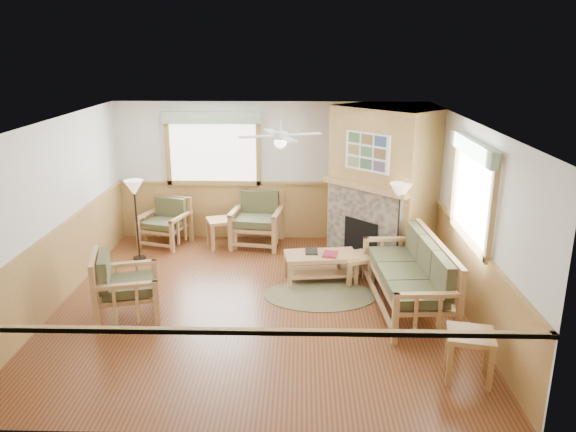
{
  "coord_description": "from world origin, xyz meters",
  "views": [
    {
      "loc": [
        0.61,
        -7.7,
        3.72
      ],
      "look_at": [
        0.4,
        0.7,
        1.15
      ],
      "focal_mm": 35.0,
      "sensor_mm": 36.0,
      "label": 1
    }
  ],
  "objects_px": {
    "sofa": "(407,274)",
    "armchair_back_right": "(257,220)",
    "footstool": "(355,268)",
    "floor_lamp_right": "(398,230)",
    "armchair_back_left": "(165,222)",
    "end_table_chairs": "(222,233)",
    "coffee_table": "(321,267)",
    "end_table_sofa": "(469,356)",
    "floor_lamp_left": "(137,220)",
    "armchair_left": "(126,285)"
  },
  "relations": [
    {
      "from": "sofa",
      "to": "floor_lamp_right",
      "type": "bearing_deg",
      "value": 173.52
    },
    {
      "from": "armchair_back_left",
      "to": "armchair_back_right",
      "type": "bearing_deg",
      "value": 18.29
    },
    {
      "from": "end_table_sofa",
      "to": "sofa",
      "type": "bearing_deg",
      "value": 101.76
    },
    {
      "from": "armchair_left",
      "to": "footstool",
      "type": "bearing_deg",
      "value": -82.66
    },
    {
      "from": "armchair_back_right",
      "to": "footstool",
      "type": "distance_m",
      "value": 2.43
    },
    {
      "from": "end_table_sofa",
      "to": "footstool",
      "type": "xyz_separation_m",
      "value": [
        -1.05,
        2.82,
        -0.08
      ]
    },
    {
      "from": "sofa",
      "to": "armchair_back_right",
      "type": "relative_size",
      "value": 2.18
    },
    {
      "from": "coffee_table",
      "to": "end_table_sofa",
      "type": "xyz_separation_m",
      "value": [
        1.62,
        -2.8,
        0.06
      ]
    },
    {
      "from": "armchair_back_right",
      "to": "armchair_left",
      "type": "height_order",
      "value": "armchair_back_right"
    },
    {
      "from": "footstool",
      "to": "floor_lamp_right",
      "type": "xyz_separation_m",
      "value": [
        0.72,
        0.25,
        0.58
      ]
    },
    {
      "from": "armchair_back_left",
      "to": "end_table_chairs",
      "type": "distance_m",
      "value": 1.13
    },
    {
      "from": "sofa",
      "to": "floor_lamp_right",
      "type": "distance_m",
      "value": 1.24
    },
    {
      "from": "armchair_back_right",
      "to": "coffee_table",
      "type": "bearing_deg",
      "value": -47.17
    },
    {
      "from": "armchair_back_right",
      "to": "floor_lamp_right",
      "type": "distance_m",
      "value": 2.85
    },
    {
      "from": "armchair_back_left",
      "to": "end_table_sofa",
      "type": "relative_size",
      "value": 1.52
    },
    {
      "from": "end_table_chairs",
      "to": "coffee_table",
      "type": "bearing_deg",
      "value": -39.91
    },
    {
      "from": "armchair_back_left",
      "to": "coffee_table",
      "type": "xyz_separation_m",
      "value": [
        2.95,
        -1.67,
        -0.21
      ]
    },
    {
      "from": "sofa",
      "to": "armchair_back_right",
      "type": "distance_m",
      "value": 3.56
    },
    {
      "from": "armchair_back_left",
      "to": "armchair_left",
      "type": "xyz_separation_m",
      "value": [
        0.18,
        -3.03,
        0.04
      ]
    },
    {
      "from": "end_table_chairs",
      "to": "armchair_left",
      "type": "bearing_deg",
      "value": -107.91
    },
    {
      "from": "armchair_back_right",
      "to": "footstool",
      "type": "xyz_separation_m",
      "value": [
        1.74,
        -1.67,
        -0.29
      ]
    },
    {
      "from": "armchair_back_left",
      "to": "end_table_sofa",
      "type": "distance_m",
      "value": 6.39
    },
    {
      "from": "end_table_chairs",
      "to": "floor_lamp_left",
      "type": "bearing_deg",
      "value": -155.7
    },
    {
      "from": "coffee_table",
      "to": "armchair_left",
      "type": "bearing_deg",
      "value": -161.54
    },
    {
      "from": "armchair_left",
      "to": "floor_lamp_left",
      "type": "height_order",
      "value": "floor_lamp_left"
    },
    {
      "from": "sofa",
      "to": "coffee_table",
      "type": "xyz_separation_m",
      "value": [
        -1.23,
        0.93,
        -0.28
      ]
    },
    {
      "from": "end_table_sofa",
      "to": "floor_lamp_right",
      "type": "xyz_separation_m",
      "value": [
        -0.34,
        3.07,
        0.5
      ]
    },
    {
      "from": "end_table_sofa",
      "to": "footstool",
      "type": "height_order",
      "value": "end_table_sofa"
    },
    {
      "from": "armchair_left",
      "to": "floor_lamp_right",
      "type": "height_order",
      "value": "floor_lamp_right"
    },
    {
      "from": "armchair_left",
      "to": "footstool",
      "type": "relative_size",
      "value": 1.94
    },
    {
      "from": "sofa",
      "to": "end_table_sofa",
      "type": "relative_size",
      "value": 3.79
    },
    {
      "from": "sofa",
      "to": "armchair_left",
      "type": "relative_size",
      "value": 2.29
    },
    {
      "from": "end_table_chairs",
      "to": "end_table_sofa",
      "type": "bearing_deg",
      "value": -51.4
    },
    {
      "from": "sofa",
      "to": "footstool",
      "type": "height_order",
      "value": "sofa"
    },
    {
      "from": "sofa",
      "to": "armchair_back_left",
      "type": "xyz_separation_m",
      "value": [
        -4.18,
        2.6,
        -0.07
      ]
    },
    {
      "from": "armchair_left",
      "to": "end_table_chairs",
      "type": "xyz_separation_m",
      "value": [
        0.94,
        2.9,
        -0.2
      ]
    },
    {
      "from": "floor_lamp_left",
      "to": "footstool",
      "type": "bearing_deg",
      "value": -12.94
    },
    {
      "from": "sofa",
      "to": "armchair_back_right",
      "type": "xyz_separation_m",
      "value": [
        -2.41,
        2.62,
        -0.0
      ]
    },
    {
      "from": "armchair_back_left",
      "to": "end_table_chairs",
      "type": "xyz_separation_m",
      "value": [
        1.11,
        -0.13,
        -0.16
      ]
    },
    {
      "from": "coffee_table",
      "to": "floor_lamp_left",
      "type": "relative_size",
      "value": 0.79
    },
    {
      "from": "armchair_back_left",
      "to": "armchair_left",
      "type": "relative_size",
      "value": 0.92
    },
    {
      "from": "armchair_left",
      "to": "end_table_sofa",
      "type": "height_order",
      "value": "armchair_left"
    },
    {
      "from": "armchair_back_right",
      "to": "floor_lamp_left",
      "type": "xyz_separation_m",
      "value": [
        -2.08,
        -0.79,
        0.22
      ]
    },
    {
      "from": "armchair_back_left",
      "to": "end_table_chairs",
      "type": "height_order",
      "value": "armchair_back_left"
    },
    {
      "from": "end_table_chairs",
      "to": "floor_lamp_right",
      "type": "relative_size",
      "value": 0.36
    },
    {
      "from": "armchair_back_left",
      "to": "end_table_sofa",
      "type": "xyz_separation_m",
      "value": [
        4.57,
        -4.47,
        -0.15
      ]
    },
    {
      "from": "footstool",
      "to": "armchair_left",
      "type": "bearing_deg",
      "value": -157.56
    },
    {
      "from": "floor_lamp_left",
      "to": "armchair_back_right",
      "type": "bearing_deg",
      "value": 20.82
    },
    {
      "from": "armchair_back_right",
      "to": "end_table_sofa",
      "type": "bearing_deg",
      "value": -50.06
    },
    {
      "from": "armchair_back_right",
      "to": "end_table_chairs",
      "type": "distance_m",
      "value": 0.72
    }
  ]
}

